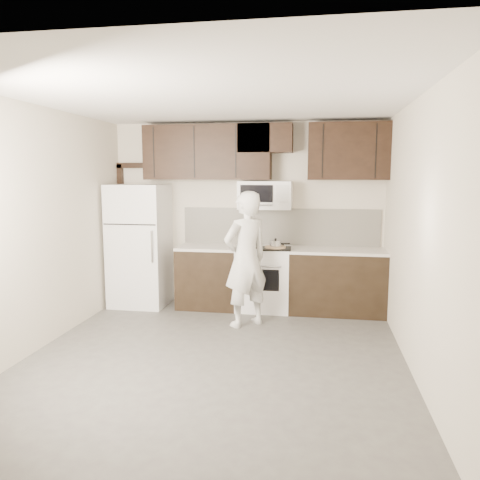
% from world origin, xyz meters
% --- Properties ---
extents(floor, '(4.50, 4.50, 0.00)m').
position_xyz_m(floor, '(0.00, 0.00, 0.00)').
color(floor, '#4B4846').
rests_on(floor, ground).
extents(back_wall, '(4.00, 0.00, 4.00)m').
position_xyz_m(back_wall, '(0.00, 2.25, 1.35)').
color(back_wall, beige).
rests_on(back_wall, ground).
extents(ceiling, '(4.50, 4.50, 0.00)m').
position_xyz_m(ceiling, '(0.00, 0.00, 2.70)').
color(ceiling, white).
rests_on(ceiling, back_wall).
extents(counter_run, '(2.95, 0.64, 0.91)m').
position_xyz_m(counter_run, '(0.60, 1.94, 0.46)').
color(counter_run, black).
rests_on(counter_run, floor).
extents(stove, '(0.76, 0.66, 0.94)m').
position_xyz_m(stove, '(0.30, 1.94, 0.46)').
color(stove, white).
rests_on(stove, floor).
extents(backsplash, '(2.90, 0.02, 0.54)m').
position_xyz_m(backsplash, '(0.50, 2.24, 1.18)').
color(backsplash, silver).
rests_on(backsplash, counter_run).
extents(upper_cabinets, '(3.48, 0.35, 0.78)m').
position_xyz_m(upper_cabinets, '(0.21, 2.08, 2.28)').
color(upper_cabinets, black).
rests_on(upper_cabinets, back_wall).
extents(microwave, '(0.76, 0.42, 0.40)m').
position_xyz_m(microwave, '(0.30, 2.06, 1.65)').
color(microwave, white).
rests_on(microwave, upper_cabinets).
extents(refrigerator, '(0.80, 0.76, 1.80)m').
position_xyz_m(refrigerator, '(-1.55, 1.89, 0.90)').
color(refrigerator, white).
rests_on(refrigerator, floor).
extents(door_trim, '(0.50, 0.08, 2.12)m').
position_xyz_m(door_trim, '(-1.92, 2.21, 1.25)').
color(door_trim, black).
rests_on(door_trim, floor).
extents(saucepan, '(0.29, 0.16, 0.16)m').
position_xyz_m(saucepan, '(0.48, 1.79, 0.97)').
color(saucepan, silver).
rests_on(saucepan, stove).
extents(baking_tray, '(0.45, 0.35, 0.02)m').
position_xyz_m(baking_tray, '(0.48, 1.78, 0.92)').
color(baking_tray, black).
rests_on(baking_tray, counter_run).
extents(pizza, '(0.31, 0.31, 0.02)m').
position_xyz_m(pizza, '(0.48, 1.78, 0.94)').
color(pizza, '#CFBA8B').
rests_on(pizza, baking_tray).
extents(person, '(0.75, 0.74, 1.74)m').
position_xyz_m(person, '(0.16, 1.17, 0.87)').
color(person, white).
rests_on(person, floor).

